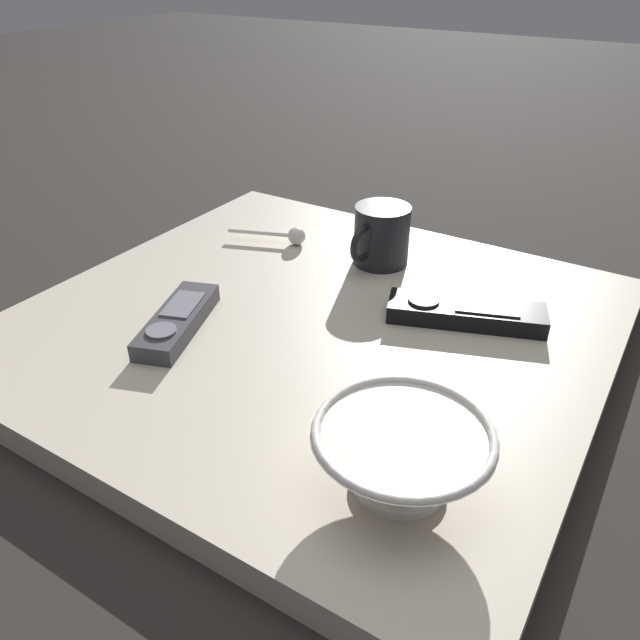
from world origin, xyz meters
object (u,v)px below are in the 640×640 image
at_px(coffee_mug, 378,235).
at_px(teaspoon, 291,235).
at_px(tv_remote_near, 177,321).
at_px(tv_remote_far, 466,313).
at_px(cereal_bowl, 402,453).

xyz_separation_m(coffee_mug, teaspoon, (0.14, 0.01, -0.03)).
distance_m(coffee_mug, teaspoon, 0.14).
height_order(teaspoon, tv_remote_near, teaspoon).
bearing_deg(coffee_mug, teaspoon, 5.31).
height_order(teaspoon, tv_remote_far, teaspoon).
distance_m(cereal_bowl, tv_remote_near, 0.33).
height_order(coffee_mug, tv_remote_far, coffee_mug).
bearing_deg(teaspoon, cereal_bowl, 134.74).
height_order(cereal_bowl, coffee_mug, coffee_mug).
height_order(coffee_mug, teaspoon, coffee_mug).
bearing_deg(tv_remote_near, teaspoon, -85.19).
bearing_deg(coffee_mug, tv_remote_far, 151.96).
distance_m(coffee_mug, tv_remote_near, 0.30).
height_order(coffee_mug, tv_remote_near, coffee_mug).
bearing_deg(tv_remote_far, tv_remote_near, 34.88).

